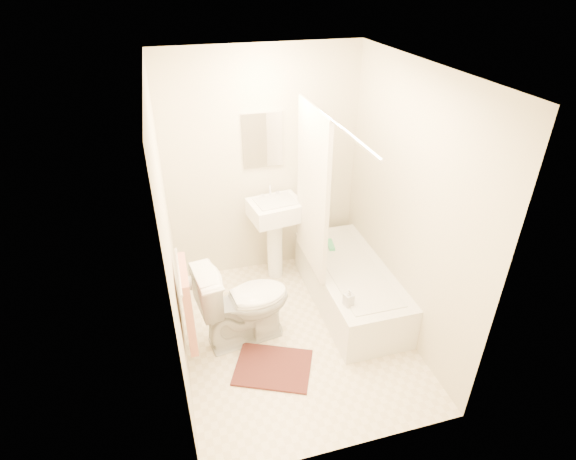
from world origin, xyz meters
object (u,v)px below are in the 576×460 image
object	(u,v)px
bath_mat	(273,367)
soap_bottle	(349,297)
bathtub	(350,285)
sink	(275,237)
toilet	(244,302)

from	to	relation	value
bath_mat	soap_bottle	xyz separation A→B (m)	(0.72, 0.13, 0.51)
bathtub	sink	bearing A→B (deg)	132.81
bathtub	toilet	bearing A→B (deg)	-169.76
bathtub	bath_mat	world-z (taller)	bathtub
sink	bathtub	world-z (taller)	sink
sink	soap_bottle	world-z (taller)	sink
bathtub	bath_mat	xyz separation A→B (m)	(-0.96, -0.64, -0.21)
toilet	bathtub	size ratio (longest dim) A/B	0.53
toilet	sink	distance (m)	0.99
sink	soap_bottle	xyz separation A→B (m)	(0.36, -1.16, 0.02)
soap_bottle	bath_mat	bearing A→B (deg)	-169.63
toilet	soap_bottle	size ratio (longest dim) A/B	4.97
soap_bottle	bathtub	bearing A→B (deg)	64.63
sink	bath_mat	distance (m)	1.43
toilet	soap_bottle	distance (m)	0.93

